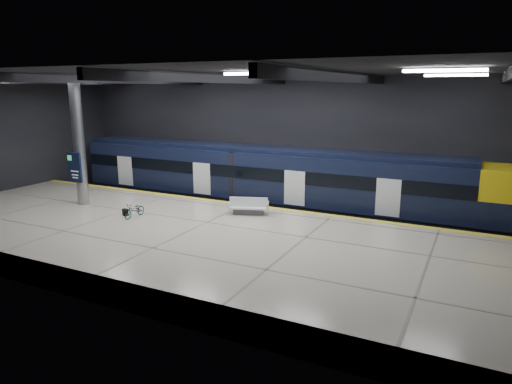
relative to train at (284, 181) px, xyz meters
The scene contains 10 objects.
ground 5.99m from the train, 102.51° to the right, with size 30.00×30.00×0.00m, color black.
room_shell 6.71m from the train, 102.53° to the right, with size 30.10×16.10×8.05m.
platform 8.23m from the train, 98.67° to the right, with size 30.00×11.00×1.10m, color beige.
safety_strip 3.15m from the train, 113.94° to the right, with size 30.00×0.40×0.01m, color yellow.
rails 2.32m from the train, behind, with size 30.00×1.52×0.16m.
train is the anchor object (origin of this frame).
bench 4.40m from the train, 91.28° to the right, with size 2.14×1.44×0.88m.
bicycle 8.84m from the train, 123.59° to the right, with size 0.48×1.39×0.73m, color #99999E.
pannier_bag 9.20m from the train, 126.72° to the right, with size 0.30×0.18×0.35m, color black.
info_column 11.55m from the train, 144.72° to the right, with size 0.90×0.78×6.90m.
Camera 1 is at (11.36, -18.58, 7.30)m, focal length 32.00 mm.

